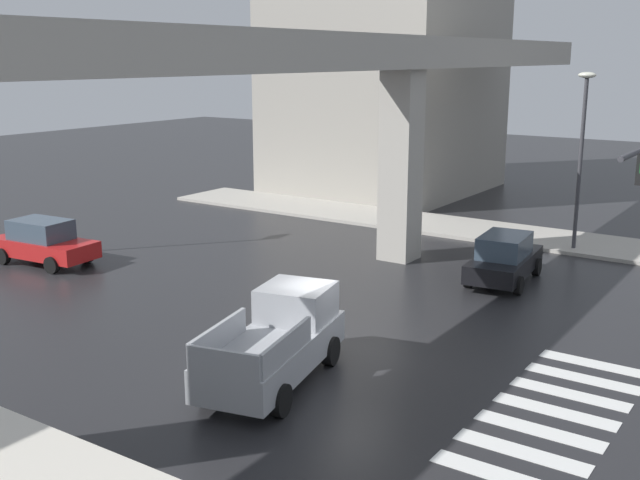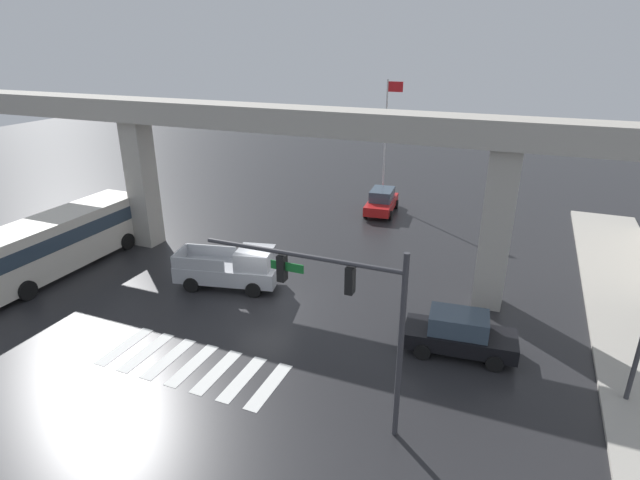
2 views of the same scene
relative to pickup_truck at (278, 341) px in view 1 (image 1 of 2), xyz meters
The scene contains 8 objects.
ground_plane 2.33m from the pickup_truck, 16.84° to the right, with size 120.00×120.00×0.00m, color #232326.
crosswalk_stripes 6.71m from the pickup_truck, 72.26° to the right, with size 7.15×2.80×0.01m.
elevated_overpass 7.29m from the pickup_truck, 56.40° to the left, with size 55.27×1.97×8.58m.
sidewalk_east 18.28m from the pickup_truck, ahead, with size 4.00×36.00×0.15m, color #ADA89E.
pickup_truck is the anchor object (origin of this frame).
sedan_red 14.56m from the pickup_truck, 75.78° to the left, with size 2.27×4.45×1.72m.
sedan_black 11.34m from the pickup_truck, ahead, with size 4.46×2.29×1.72m.
street_lamp_near_corner 17.54m from the pickup_truck, ahead, with size 0.44×0.70×7.24m.
Camera 1 is at (-16.18, -10.23, 7.85)m, focal length 42.94 mm.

